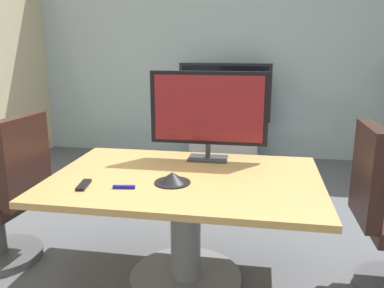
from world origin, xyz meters
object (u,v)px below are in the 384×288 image
Objects in this scene: wall_display_unit at (224,129)px; remote_control at (84,185)px; conference_phone at (172,178)px; conference_table at (185,206)px; tv_monitor at (209,111)px; office_chair_left at (8,203)px.

wall_display_unit reaches higher than remote_control.
wall_display_unit is 5.95× the size of conference_phone.
wall_display_unit is (-0.01, 2.85, -0.09)m from conference_table.
remote_control is (-0.56, -0.28, 0.21)m from conference_table.
remote_control is at bearing -99.98° from wall_display_unit.
tv_monitor is 0.64× the size of wall_display_unit.
tv_monitor is at bearing -87.60° from wall_display_unit.
office_chair_left is at bearing 172.98° from conference_phone.
conference_phone is at bearing -90.84° from wall_display_unit.
wall_display_unit is at bearing 89.16° from conference_phone.
wall_display_unit reaches higher than conference_table.
wall_display_unit reaches higher than conference_phone.
office_chair_left is at bearing -114.35° from wall_display_unit.
remote_control is (-0.51, -0.14, -0.02)m from conference_phone.
conference_table is at bearing -102.82° from tv_monitor.
remote_control is at bearing 73.58° from office_chair_left.
tv_monitor reaches higher than remote_control.
conference_phone is at bearing -105.07° from tv_monitor.
tv_monitor reaches higher than office_chair_left.
conference_phone is at bearing 7.77° from remote_control.
conference_phone reaches higher than remote_control.
tv_monitor is 0.65m from conference_phone.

